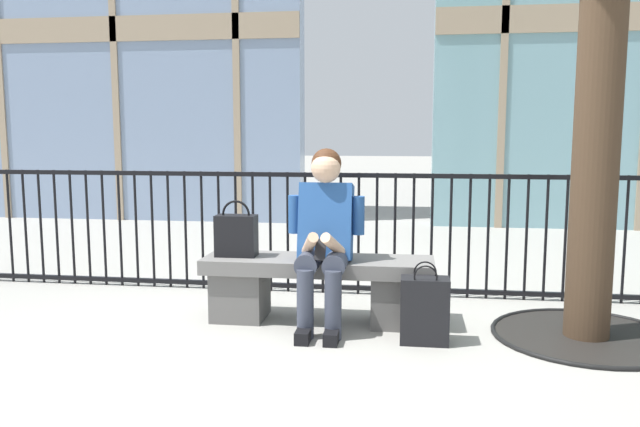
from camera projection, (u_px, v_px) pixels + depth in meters
ground_plane at (318, 321)px, 4.45m from camera, size 60.00×60.00×0.00m
stone_bench at (318, 283)px, 4.41m from camera, size 1.60×0.44×0.45m
seated_person_with_phone at (324, 233)px, 4.23m from camera, size 0.52×0.66×1.21m
handbag_on_bench at (236, 235)px, 4.44m from camera, size 0.28×0.15×0.40m
shopping_bag at (425, 310)px, 3.96m from camera, size 0.30×0.18×0.51m
plaza_railing at (332, 233)px, 5.15m from camera, size 8.95×0.04×1.00m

